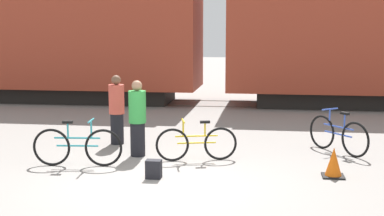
% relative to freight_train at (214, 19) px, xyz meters
% --- Properties ---
extents(ground_plane, '(80.00, 80.00, 0.00)m').
position_rel_freight_train_xyz_m(ground_plane, '(0.00, -10.04, -2.99)').
color(ground_plane, gray).
extents(freight_train, '(54.96, 2.82, 5.63)m').
position_rel_freight_train_xyz_m(freight_train, '(0.00, 0.00, 0.00)').
color(freight_train, black).
rests_on(freight_train, ground_plane).
extents(rail_near, '(66.96, 0.07, 0.01)m').
position_rel_freight_train_xyz_m(rail_near, '(0.00, -0.72, -2.98)').
color(rail_near, '#4C4238').
rests_on(rail_near, ground_plane).
extents(rail_far, '(66.96, 0.07, 0.01)m').
position_rel_freight_train_xyz_m(rail_far, '(0.00, 0.72, -2.98)').
color(rail_far, '#4C4238').
rests_on(rail_far, ground_plane).
extents(bicycle_yellow, '(1.64, 0.53, 0.85)m').
position_rel_freight_train_xyz_m(bicycle_yellow, '(0.49, -8.31, -2.62)').
color(bicycle_yellow, black).
rests_on(bicycle_yellow, ground_plane).
extents(bicycle_blue, '(1.12, 1.40, 0.95)m').
position_rel_freight_train_xyz_m(bicycle_blue, '(3.45, -7.18, -2.59)').
color(bicycle_blue, black).
rests_on(bicycle_blue, ground_plane).
extents(bicycle_teal, '(1.78, 0.46, 0.93)m').
position_rel_freight_train_xyz_m(bicycle_teal, '(-1.77, -9.06, -2.59)').
color(bicycle_teal, black).
rests_on(bicycle_teal, ground_plane).
extents(person_in_red, '(0.36, 0.36, 1.62)m').
position_rel_freight_train_xyz_m(person_in_red, '(-1.56, -6.97, -2.18)').
color(person_in_red, black).
rests_on(person_in_red, ground_plane).
extents(person_in_green, '(0.37, 0.37, 1.62)m').
position_rel_freight_train_xyz_m(person_in_green, '(-0.80, -8.07, -2.19)').
color(person_in_green, black).
rests_on(person_in_green, ground_plane).
extents(backpack, '(0.28, 0.20, 0.34)m').
position_rel_freight_train_xyz_m(backpack, '(-0.11, -9.70, -2.82)').
color(backpack, black).
rests_on(backpack, ground_plane).
extents(traffic_cone, '(0.40, 0.40, 0.55)m').
position_rel_freight_train_xyz_m(traffic_cone, '(3.13, -9.15, -2.73)').
color(traffic_cone, black).
rests_on(traffic_cone, ground_plane).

